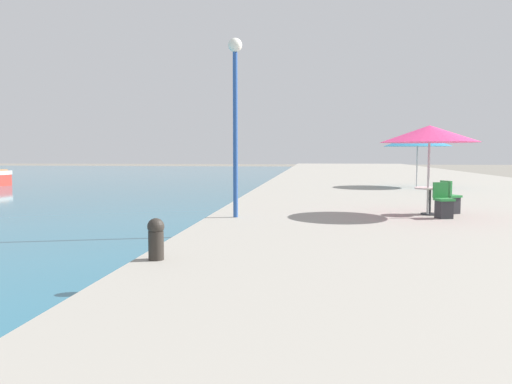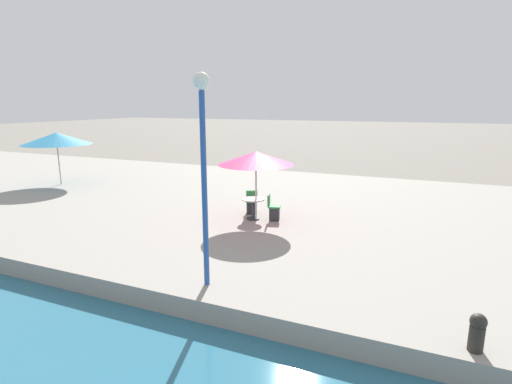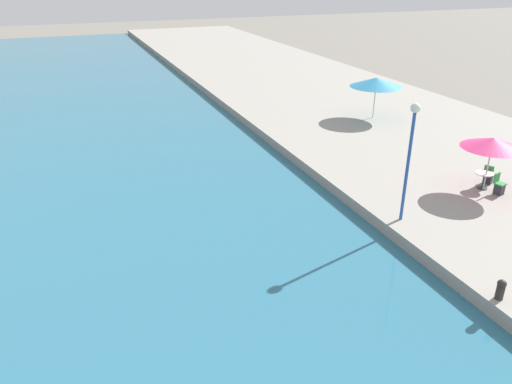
{
  "view_description": "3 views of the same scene",
  "coord_description": "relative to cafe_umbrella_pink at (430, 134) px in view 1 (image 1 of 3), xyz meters",
  "views": [
    {
      "loc": [
        2.81,
        2.16,
        2.19
      ],
      "look_at": [
        1.5,
        13.06,
        1.33
      ],
      "focal_mm": 35.0,
      "sensor_mm": 36.0,
      "label": 1
    },
    {
      "loc": [
        -6.39,
        10.56,
        4.46
      ],
      "look_at": [
        5.78,
        15.82,
        1.53
      ],
      "focal_mm": 28.0,
      "sensor_mm": 36.0,
      "label": 2
    },
    {
      "loc": [
        -10.67,
        0.98,
        9.44
      ],
      "look_at": [
        -4.0,
        18.0,
        1.13
      ],
      "focal_mm": 35.0,
      "sensor_mm": 36.0,
      "label": 3
    }
  ],
  "objects": [
    {
      "name": "cafe_table",
      "position": [
        0.08,
        0.15,
        -1.63
      ],
      "size": [
        0.8,
        0.8,
        0.74
      ],
      "color": "#333338",
      "rests_on": "quay_promenade"
    },
    {
      "name": "mooring_bollard",
      "position": [
        -5.43,
        -6.24,
        -1.81
      ],
      "size": [
        0.26,
        0.26,
        0.65
      ],
      "color": "#2D2823",
      "rests_on": "quay_promenade"
    },
    {
      "name": "cafe_chair_right",
      "position": [
        0.27,
        -0.55,
        -1.84
      ],
      "size": [
        0.5,
        0.52,
        0.91
      ],
      "rotation": [
        0.0,
        0.0,
        3.42
      ],
      "color": "#2D2D33",
      "rests_on": "quay_promenade"
    },
    {
      "name": "lamppost",
      "position": [
        -5.03,
        -0.98,
        0.93
      ],
      "size": [
        0.36,
        0.36,
        4.56
      ],
      "color": "#28519E",
      "rests_on": "quay_promenade"
    },
    {
      "name": "cafe_umbrella_white",
      "position": [
        1.94,
        11.48,
        0.11
      ],
      "size": [
        3.28,
        3.28,
        2.56
      ],
      "color": "#B7B7B7",
      "rests_on": "quay_promenade"
    },
    {
      "name": "quay_promenade",
      "position": [
        2.22,
        21.18,
        -2.42
      ],
      "size": [
        16.0,
        90.0,
        0.53
      ],
      "color": "gray",
      "rests_on": "ground_plane"
    },
    {
      "name": "cafe_umbrella_pink",
      "position": [
        0.0,
        0.0,
        0.0
      ],
      "size": [
        2.56,
        2.56,
        2.39
      ],
      "color": "#B7B7B7",
      "rests_on": "quay_promenade"
    },
    {
      "name": "cafe_chair_left",
      "position": [
        0.71,
        0.49,
        -1.84
      ],
      "size": [
        0.57,
        0.56,
        0.91
      ],
      "rotation": [
        0.0,
        0.0,
        -1.08
      ],
      "color": "#2D2D33",
      "rests_on": "quay_promenade"
    }
  ]
}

